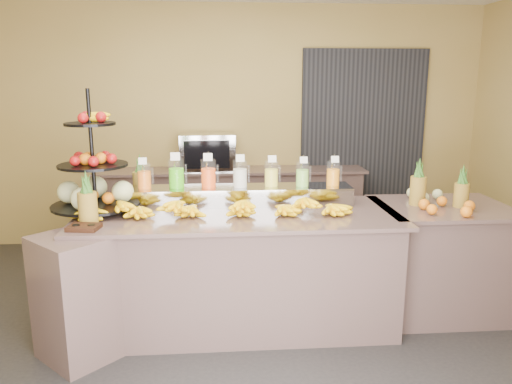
{
  "coord_description": "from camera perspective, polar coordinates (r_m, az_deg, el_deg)",
  "views": [
    {
      "loc": [
        -0.16,
        -3.46,
        1.95
      ],
      "look_at": [
        0.14,
        0.3,
        1.1
      ],
      "focal_mm": 35.0,
      "sensor_mm": 36.0,
      "label": 1
    }
  ],
  "objects": [
    {
      "name": "banana_heap",
      "position": [
        3.83,
        -4.84,
        -1.58
      ],
      "size": [
        2.07,
        0.19,
        0.17
      ],
      "color": "yellow",
      "rests_on": "buffet_counter"
    },
    {
      "name": "back_ledge",
      "position": [
        5.9,
        -2.78,
        -1.8
      ],
      "size": [
        3.1,
        0.55,
        0.93
      ],
      "color": "#886562",
      "rests_on": "ground"
    },
    {
      "name": "oven_warmer",
      "position": [
        5.77,
        -5.59,
        4.62
      ],
      "size": [
        0.64,
        0.46,
        0.42
      ],
      "primitive_type": "cube",
      "rotation": [
        0.0,
        0.0,
        0.04
      ],
      "color": "gray",
      "rests_on": "back_ledge"
    },
    {
      "name": "fruit_stand",
      "position": [
        4.08,
        -17.36,
        1.15
      ],
      "size": [
        0.7,
        0.7,
        0.95
      ],
      "rotation": [
        0.0,
        0.0,
        0.03
      ],
      "color": "black",
      "rests_on": "buffet_counter"
    },
    {
      "name": "buffet_counter",
      "position": [
        4.01,
        -3.58,
        -9.03
      ],
      "size": [
        2.75,
        1.25,
        0.93
      ],
      "color": "#886562",
      "rests_on": "ground"
    },
    {
      "name": "juice_pitcher_milk",
      "position": [
        4.12,
        -1.84,
        1.93
      ],
      "size": [
        0.12,
        0.12,
        0.29
      ],
      "color": "silver",
      "rests_on": "pitcher_tray"
    },
    {
      "name": "pitcher_tray",
      "position": [
        4.15,
        -1.82,
        -0.4
      ],
      "size": [
        1.85,
        0.3,
        0.15
      ],
      "primitive_type": "cube",
      "color": "gray",
      "rests_on": "buffet_counter"
    },
    {
      "name": "pineapple_left_b",
      "position": [
        4.38,
        -13.02,
        1.01
      ],
      "size": [
        0.13,
        0.13,
        0.41
      ],
      "rotation": [
        0.0,
        0.0,
        0.32
      ],
      "color": "brown",
      "rests_on": "buffet_counter"
    },
    {
      "name": "ground",
      "position": [
        3.98,
        -1.68,
        -16.63
      ],
      "size": [
        6.0,
        6.0,
        0.0
      ],
      "primitive_type": "plane",
      "color": "black",
      "rests_on": "ground"
    },
    {
      "name": "juice_pitcher_orange_c",
      "position": [
        4.23,
        8.8,
        1.96
      ],
      "size": [
        0.11,
        0.11,
        0.26
      ],
      "color": "silver",
      "rests_on": "pitcher_tray"
    },
    {
      "name": "juice_pitcher_lime",
      "position": [
        4.17,
        5.32,
        1.91
      ],
      "size": [
        0.11,
        0.11,
        0.26
      ],
      "color": "silver",
      "rests_on": "pitcher_tray"
    },
    {
      "name": "room_envelope",
      "position": [
        4.26,
        0.19,
        11.76
      ],
      "size": [
        6.04,
        5.02,
        2.82
      ],
      "color": "olive",
      "rests_on": "ground"
    },
    {
      "name": "juice_pitcher_orange_a",
      "position": [
        4.16,
        -12.64,
        1.65
      ],
      "size": [
        0.11,
        0.12,
        0.27
      ],
      "color": "silver",
      "rests_on": "pitcher_tray"
    },
    {
      "name": "pineapple_left_a",
      "position": [
        3.78,
        -18.68,
        -1.33
      ],
      "size": [
        0.14,
        0.14,
        0.39
      ],
      "rotation": [
        0.0,
        0.0,
        0.03
      ],
      "color": "brown",
      "rests_on": "buffet_counter"
    },
    {
      "name": "juice_pitcher_orange_b",
      "position": [
        4.11,
        -5.46,
        1.93
      ],
      "size": [
        0.13,
        0.13,
        0.3
      ],
      "color": "silver",
      "rests_on": "pitcher_tray"
    },
    {
      "name": "condiment_caddy",
      "position": [
        3.67,
        -19.07,
        -3.84
      ],
      "size": [
        0.23,
        0.19,
        0.03
      ],
      "primitive_type": "cube",
      "rotation": [
        0.0,
        0.0,
        -0.17
      ],
      "color": "black",
      "rests_on": "buffet_counter"
    },
    {
      "name": "juice_pitcher_lemon",
      "position": [
        4.14,
        1.76,
        1.93
      ],
      "size": [
        0.11,
        0.12,
        0.28
      ],
      "color": "silver",
      "rests_on": "pitcher_tray"
    },
    {
      "name": "right_counter",
      "position": [
        4.53,
        20.18,
        -7.15
      ],
      "size": [
        1.08,
        0.88,
        0.93
      ],
      "color": "#886562",
      "rests_on": "ground"
    },
    {
      "name": "right_fruit_pile",
      "position": [
        4.27,
        20.48,
        -0.84
      ],
      "size": [
        0.45,
        0.43,
        0.24
      ],
      "color": "brown",
      "rests_on": "right_counter"
    },
    {
      "name": "juice_pitcher_green",
      "position": [
        4.13,
        -9.08,
        1.91
      ],
      "size": [
        0.13,
        0.13,
        0.31
      ],
      "color": "silver",
      "rests_on": "pitcher_tray"
    }
  ]
}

